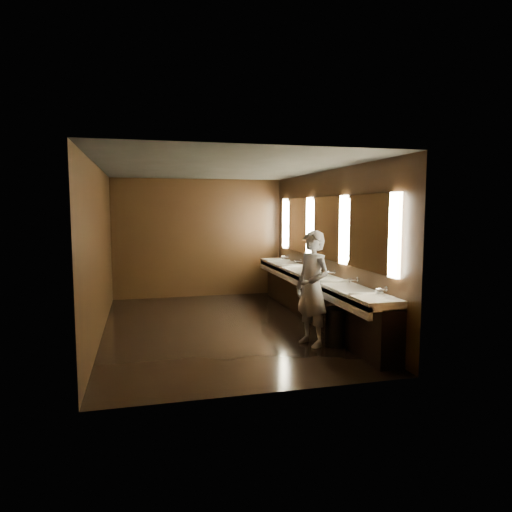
% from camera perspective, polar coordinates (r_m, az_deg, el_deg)
% --- Properties ---
extents(floor, '(6.00, 6.00, 0.00)m').
position_cam_1_polar(floor, '(8.24, -4.48, -8.87)').
color(floor, black).
rests_on(floor, ground).
extents(ceiling, '(4.00, 6.00, 0.02)m').
position_cam_1_polar(ceiling, '(7.99, -4.65, 10.92)').
color(ceiling, '#2D2D2B').
rests_on(ceiling, wall_back).
extents(wall_back, '(4.00, 0.02, 2.80)m').
position_cam_1_polar(wall_back, '(10.95, -7.18, 2.23)').
color(wall_back, black).
rests_on(wall_back, floor).
extents(wall_front, '(4.00, 0.02, 2.80)m').
position_cam_1_polar(wall_front, '(5.08, 1.10, -2.06)').
color(wall_front, black).
rests_on(wall_front, floor).
extents(wall_left, '(0.02, 6.00, 2.80)m').
position_cam_1_polar(wall_left, '(7.91, -18.99, 0.51)').
color(wall_left, black).
rests_on(wall_left, floor).
extents(wall_right, '(0.02, 6.00, 2.80)m').
position_cam_1_polar(wall_right, '(8.56, 8.77, 1.16)').
color(wall_right, black).
rests_on(wall_right, floor).
extents(sink_counter, '(0.55, 5.40, 1.01)m').
position_cam_1_polar(sink_counter, '(8.60, 7.40, -4.88)').
color(sink_counter, black).
rests_on(sink_counter, floor).
extents(mirror_band, '(0.06, 5.03, 1.15)m').
position_cam_1_polar(mirror_band, '(8.53, 8.68, 3.50)').
color(mirror_band, '#FFF1C1').
rests_on(mirror_band, wall_right).
extents(person, '(0.63, 0.76, 1.77)m').
position_cam_1_polar(person, '(7.06, 7.05, -4.03)').
color(person, '#829DC3').
rests_on(person, floor).
extents(trash_bin, '(0.46, 0.46, 0.57)m').
position_cam_1_polar(trash_bin, '(7.26, 10.01, -8.66)').
color(trash_bin, black).
rests_on(trash_bin, floor).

